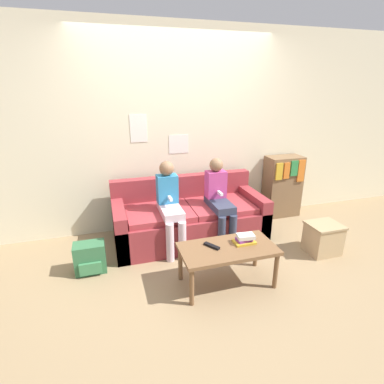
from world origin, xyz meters
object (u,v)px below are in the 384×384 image
object	(u,v)px
person_left	(170,203)
couch	(189,219)
person_right	(219,198)
bookshelf	(282,186)
backpack	(90,258)
tv_remote	(212,246)
coffee_table	(228,252)
storage_box	(323,238)

from	to	relation	value
person_left	couch	bearing A→B (deg)	33.73
person_right	bookshelf	world-z (taller)	person_right
backpack	person_left	bearing A→B (deg)	14.35
person_right	tv_remote	distance (m)	0.89
coffee_table	tv_remote	bearing A→B (deg)	161.50
couch	bookshelf	bearing A→B (deg)	11.27
couch	coffee_table	size ratio (longest dim) A/B	2.02
bookshelf	storage_box	world-z (taller)	bookshelf
couch	person_right	xyz separation A→B (m)	(0.33, -0.19, 0.32)
couch	person_right	distance (m)	0.49
storage_box	backpack	world-z (taller)	storage_box
coffee_table	person_left	distance (m)	0.95
tv_remote	storage_box	distance (m)	1.48
person_right	bookshelf	size ratio (longest dim) A/B	1.16
couch	backpack	world-z (taller)	couch
couch	tv_remote	size ratio (longest dim) A/B	11.35
person_left	tv_remote	xyz separation A→B (m)	(0.23, -0.79, -0.17)
couch	storage_box	size ratio (longest dim) A/B	5.03
bookshelf	storage_box	xyz separation A→B (m)	(-0.14, -1.11, -0.27)
person_right	backpack	xyz separation A→B (m)	(-1.53, -0.23, -0.42)
coffee_table	person_left	xyz separation A→B (m)	(-0.37, 0.84, 0.23)
person_left	backpack	xyz separation A→B (m)	(-0.92, -0.24, -0.43)
person_left	backpack	world-z (taller)	person_left
coffee_table	tv_remote	world-z (taller)	tv_remote
tv_remote	storage_box	world-z (taller)	tv_remote
person_right	tv_remote	world-z (taller)	person_right
bookshelf	coffee_table	bearing A→B (deg)	-137.27
coffee_table	storage_box	bearing A→B (deg)	9.73
coffee_table	tv_remote	size ratio (longest dim) A/B	5.61
person_left	storage_box	xyz separation A→B (m)	(1.68, -0.62, -0.40)
couch	coffee_table	xyz separation A→B (m)	(0.09, -1.03, 0.09)
person_right	bookshelf	xyz separation A→B (m)	(1.21, 0.50, -0.13)
coffee_table	backpack	bearing A→B (deg)	154.97
bookshelf	storage_box	bearing A→B (deg)	-97.06
tv_remote	couch	bearing A→B (deg)	53.86
person_right	storage_box	world-z (taller)	person_right
storage_box	backpack	distance (m)	2.63
couch	coffee_table	world-z (taller)	couch
person_left	bookshelf	size ratio (longest dim) A/B	1.16
person_left	person_right	bearing A→B (deg)	-0.17
bookshelf	backpack	xyz separation A→B (m)	(-2.74, -0.73, -0.30)
coffee_table	person_left	world-z (taller)	person_left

